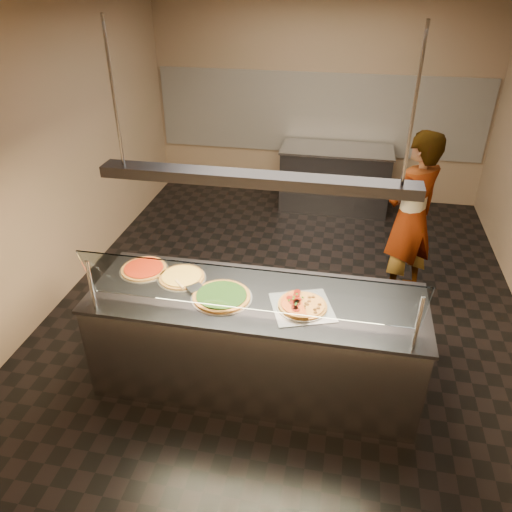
% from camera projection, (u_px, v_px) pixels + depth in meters
% --- Properties ---
extents(ground, '(5.00, 6.00, 0.02)m').
position_uv_depth(ground, '(289.00, 298.00, 5.64)').
color(ground, black).
rests_on(ground, ground).
extents(wall_back, '(5.00, 0.02, 3.00)m').
position_uv_depth(wall_back, '(319.00, 100.00, 7.41)').
color(wall_back, '#94775F').
rests_on(wall_back, ground).
extents(wall_front, '(5.00, 0.02, 3.00)m').
position_uv_depth(wall_front, '(212.00, 403.00, 2.33)').
color(wall_front, '#94775F').
rests_on(wall_front, ground).
extents(wall_left, '(0.02, 6.00, 3.00)m').
position_uv_depth(wall_left, '(59.00, 156.00, 5.29)').
color(wall_left, '#94775F').
rests_on(wall_left, ground).
extents(tile_band, '(4.90, 0.02, 1.20)m').
position_uv_depth(tile_band, '(318.00, 114.00, 7.49)').
color(tile_band, silver).
rests_on(tile_band, wall_back).
extents(serving_counter, '(2.75, 0.94, 0.93)m').
position_uv_depth(serving_counter, '(256.00, 341.00, 4.29)').
color(serving_counter, '#B7B7BC').
rests_on(serving_counter, ground).
extents(sneeze_guard, '(2.51, 0.18, 0.54)m').
position_uv_depth(sneeze_guard, '(247.00, 290.00, 3.62)').
color(sneeze_guard, '#B7B7BC').
rests_on(sneeze_guard, serving_counter).
extents(perforated_tray, '(0.59, 0.59, 0.01)m').
position_uv_depth(perforated_tray, '(302.00, 307.00, 3.93)').
color(perforated_tray, silver).
rests_on(perforated_tray, serving_counter).
extents(half_pizza_pepperoni, '(0.31, 0.42, 0.05)m').
position_uv_depth(half_pizza_pepperoni, '(291.00, 302.00, 3.93)').
color(half_pizza_pepperoni, brown).
rests_on(half_pizza_pepperoni, perforated_tray).
extents(half_pizza_sausage, '(0.31, 0.42, 0.04)m').
position_uv_depth(half_pizza_sausage, '(314.00, 306.00, 3.90)').
color(half_pizza_sausage, brown).
rests_on(half_pizza_sausage, perforated_tray).
extents(pizza_spinach, '(0.50, 0.50, 0.03)m').
position_uv_depth(pizza_spinach, '(222.00, 296.00, 4.04)').
color(pizza_spinach, silver).
rests_on(pizza_spinach, serving_counter).
extents(pizza_cheese, '(0.42, 0.42, 0.03)m').
position_uv_depth(pizza_cheese, '(182.00, 277.00, 4.29)').
color(pizza_cheese, silver).
rests_on(pizza_cheese, serving_counter).
extents(pizza_tomato, '(0.43, 0.43, 0.03)m').
position_uv_depth(pizza_tomato, '(144.00, 268.00, 4.40)').
color(pizza_tomato, silver).
rests_on(pizza_tomato, serving_counter).
extents(pizza_spatula, '(0.28, 0.17, 0.02)m').
position_uv_depth(pizza_spatula, '(186.00, 285.00, 4.15)').
color(pizza_spatula, '#B7B7BC').
rests_on(pizza_spatula, pizza_spinach).
extents(prep_table, '(1.63, 0.74, 0.93)m').
position_uv_depth(prep_table, '(335.00, 178.00, 7.50)').
color(prep_table, '#38383D').
rests_on(prep_table, ground).
extents(worker, '(0.81, 0.80, 1.89)m').
position_uv_depth(worker, '(411.00, 218.00, 5.27)').
color(worker, '#3D3744').
rests_on(worker, ground).
extents(heat_lamp_housing, '(2.30, 0.18, 0.08)m').
position_uv_depth(heat_lamp_housing, '(256.00, 179.00, 3.54)').
color(heat_lamp_housing, '#38383D').
rests_on(heat_lamp_housing, ceiling).
extents(lamp_rod_left, '(0.02, 0.02, 1.01)m').
position_uv_depth(lamp_rod_left, '(113.00, 94.00, 3.42)').
color(lamp_rod_left, '#B7B7BC').
rests_on(lamp_rod_left, ceiling).
extents(lamp_rod_right, '(0.02, 0.02, 1.01)m').
position_uv_depth(lamp_rod_right, '(414.00, 108.00, 3.09)').
color(lamp_rod_right, '#B7B7BC').
rests_on(lamp_rod_right, ceiling).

